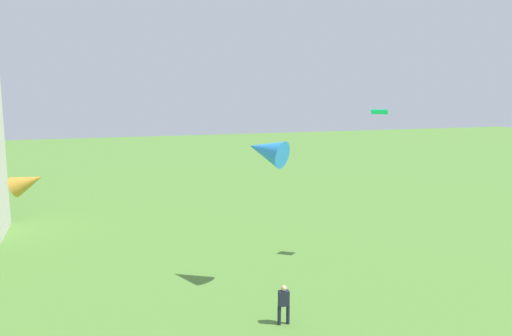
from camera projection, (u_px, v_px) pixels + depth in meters
name	position (u px, v px, depth m)	size (l,w,h in m)	color
person_0	(284.00, 302.00, 20.55)	(0.53, 0.32, 1.73)	#1E2333
kite_flying_1	(266.00, 150.00, 23.84)	(2.39, 2.53, 1.70)	#2C8BE6
kite_flying_2	(379.00, 112.00, 27.27)	(1.10, 1.05, 0.29)	#0BE3A5
kite_flying_4	(28.00, 182.00, 25.71)	(2.15, 1.69, 1.62)	gold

